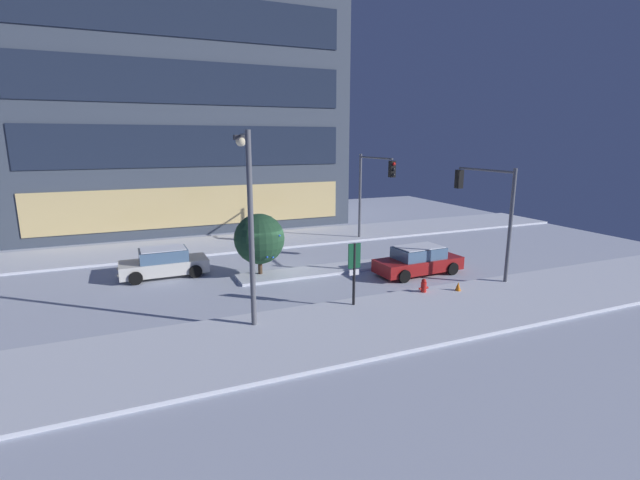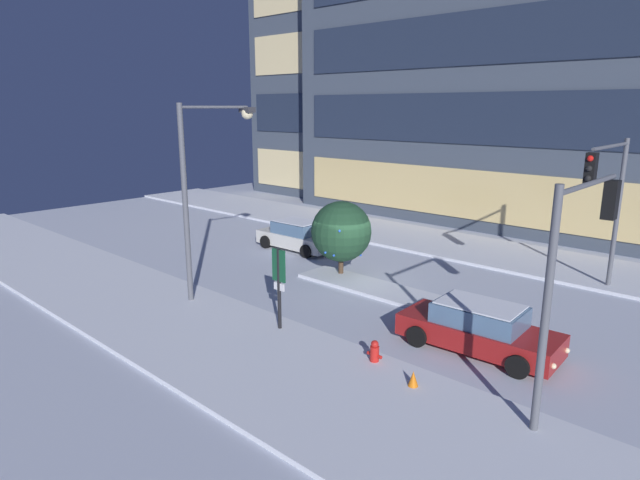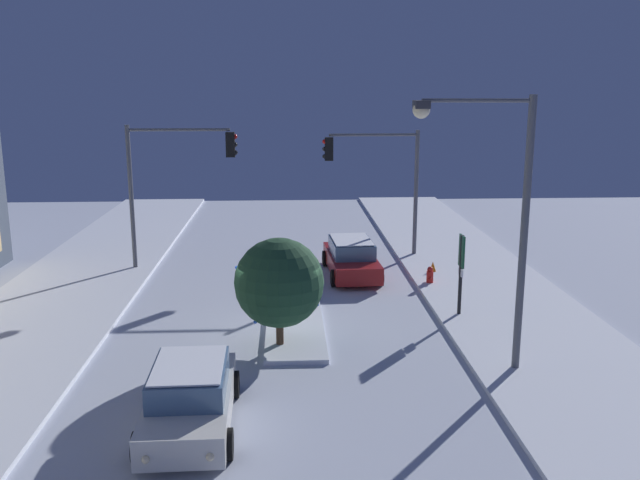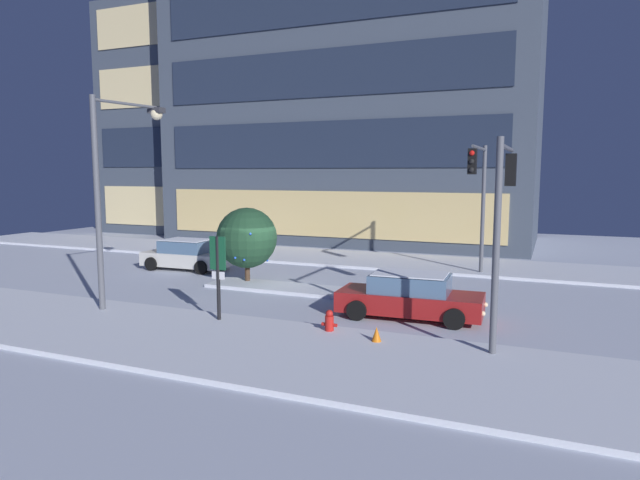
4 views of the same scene
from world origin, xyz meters
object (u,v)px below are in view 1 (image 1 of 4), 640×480
at_px(car_near, 418,261).
at_px(traffic_light_corner_far_right, 373,182).
at_px(street_lamp_arched, 248,199).
at_px(parking_info_sign, 354,267).
at_px(decorated_tree_median, 259,239).
at_px(construction_cone, 458,288).
at_px(fire_hydrant, 424,287).
at_px(traffic_light_corner_near_right, 486,200).
at_px(car_far, 164,263).

height_order(car_near, traffic_light_corner_far_right, traffic_light_corner_far_right).
xyz_separation_m(street_lamp_arched, parking_info_sign, (4.28, -0.43, -3.00)).
bearing_deg(decorated_tree_median, construction_cone, -38.71).
xyz_separation_m(traffic_light_corner_far_right, fire_hydrant, (-2.90, -10.00, -3.82)).
xyz_separation_m(car_near, decorated_tree_median, (-7.78, 2.83, 1.28)).
bearing_deg(construction_cone, car_near, 88.00).
bearing_deg(parking_info_sign, traffic_light_corner_near_right, -79.29).
bearing_deg(traffic_light_corner_near_right, street_lamp_arched, 95.54).
distance_m(car_near, street_lamp_arched, 10.79).
distance_m(car_near, construction_cone, 3.35).
bearing_deg(traffic_light_corner_far_right, street_lamp_arched, -48.04).
distance_m(traffic_light_corner_far_right, street_lamp_arched, 14.61).
xyz_separation_m(car_far, street_lamp_arched, (2.70, -7.40, 4.07)).
xyz_separation_m(car_near, street_lamp_arched, (-9.65, -2.62, 4.07)).
distance_m(car_near, car_far, 13.24).
relative_size(traffic_light_corner_far_right, street_lamp_arched, 0.82).
xyz_separation_m(parking_info_sign, decorated_tree_median, (-2.41, 5.88, 0.21)).
distance_m(traffic_light_corner_near_right, fire_hydrant, 6.03).
height_order(car_far, traffic_light_corner_near_right, traffic_light_corner_near_right).
xyz_separation_m(traffic_light_corner_near_right, parking_info_sign, (-8.30, -1.65, -2.17)).
bearing_deg(traffic_light_corner_far_right, construction_cone, -7.20).
bearing_deg(street_lamp_arched, decorated_tree_median, -10.80).
bearing_deg(construction_cone, car_far, 146.52).
bearing_deg(fire_hydrant, car_far, 144.37).
height_order(fire_hydrant, construction_cone, fire_hydrant).
relative_size(fire_hydrant, construction_cone, 1.39).
distance_m(fire_hydrant, decorated_tree_median, 8.48).
xyz_separation_m(traffic_light_corner_near_right, decorated_tree_median, (-10.71, 4.23, -1.96)).
xyz_separation_m(car_near, parking_info_sign, (-5.37, -3.06, 1.07)).
relative_size(traffic_light_corner_near_right, parking_info_sign, 2.02).
bearing_deg(construction_cone, decorated_tree_median, 141.29).
height_order(car_near, fire_hydrant, car_near).
bearing_deg(fire_hydrant, traffic_light_corner_far_right, 73.82).
bearing_deg(decorated_tree_median, street_lamp_arched, -108.94).
bearing_deg(parking_info_sign, car_near, -60.90).
distance_m(car_near, fire_hydrant, 3.34).
distance_m(car_far, fire_hydrant, 13.11).
relative_size(car_near, parking_info_sign, 1.74).
height_order(car_far, fire_hydrant, car_far).
relative_size(traffic_light_corner_far_right, parking_info_sign, 2.15).
height_order(street_lamp_arched, parking_info_sign, street_lamp_arched).
bearing_deg(fire_hydrant, parking_info_sign, -176.93).
distance_m(car_near, traffic_light_corner_near_right, 4.58).
bearing_deg(traffic_light_corner_far_right, decorated_tree_median, -64.37).
relative_size(car_near, traffic_light_corner_near_right, 0.86).
bearing_deg(traffic_light_corner_near_right, decorated_tree_median, 68.43).
height_order(street_lamp_arched, construction_cone, street_lamp_arched).
relative_size(traffic_light_corner_far_right, construction_cone, 10.88).
bearing_deg(decorated_tree_median, car_far, 156.91).
xyz_separation_m(car_far, traffic_light_corner_far_right, (13.56, 2.36, 3.48)).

